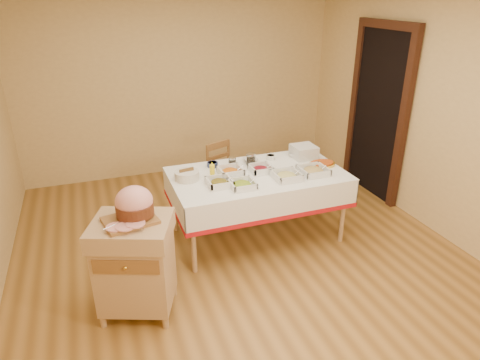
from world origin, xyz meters
name	(u,v)px	position (x,y,z in m)	size (l,w,h in m)	color
room_shell	(241,136)	(0.00, 0.00, 1.30)	(5.00, 5.00, 5.00)	olive
doorway	(378,111)	(2.20, 0.90, 1.11)	(0.09, 1.10, 2.20)	black
dining_table	(257,187)	(0.30, 0.30, 0.60)	(1.82, 1.02, 0.76)	tan
butcher_cart	(135,262)	(-1.10, -0.49, 0.49)	(0.76, 0.70, 0.87)	tan
dining_chair	(225,176)	(0.18, 1.04, 0.44)	(0.49, 0.48, 0.85)	brown
ham_on_board	(134,206)	(-1.06, -0.46, 0.99)	(0.42, 0.40, 0.28)	brown
serving_dish_a	(220,182)	(-0.17, 0.14, 0.79)	(0.24, 0.24, 0.10)	silver
serving_dish_b	(242,184)	(0.03, 0.03, 0.79)	(0.24, 0.24, 0.10)	silver
serving_dish_c	(287,176)	(0.52, 0.06, 0.79)	(0.26, 0.26, 0.11)	silver
serving_dish_d	(313,171)	(0.84, 0.09, 0.79)	(0.28, 0.28, 0.11)	silver
serving_dish_e	(231,171)	(0.02, 0.36, 0.80)	(0.25, 0.24, 0.12)	silver
serving_dish_f	(261,169)	(0.34, 0.32, 0.79)	(0.23, 0.22, 0.11)	silver
small_bowl_left	(185,171)	(-0.43, 0.54, 0.79)	(0.11, 0.11, 0.05)	silver
small_bowl_mid	(212,164)	(-0.09, 0.64, 0.79)	(0.12, 0.12, 0.05)	navy
small_bowl_right	(271,157)	(0.59, 0.62, 0.79)	(0.10, 0.10, 0.05)	silver
bowl_white_imported	(250,160)	(0.35, 0.63, 0.78)	(0.16, 0.16, 0.04)	silver
bowl_small_imported	(295,154)	(0.89, 0.61, 0.78)	(0.15, 0.15, 0.05)	silver
preserve_jar_left	(232,162)	(0.11, 0.56, 0.81)	(0.09, 0.09, 0.11)	silver
preserve_jar_right	(251,160)	(0.32, 0.54, 0.82)	(0.11, 0.11, 0.13)	silver
mustard_bottle	(212,170)	(-0.18, 0.37, 0.83)	(0.05, 0.05, 0.16)	yellow
bread_basket	(187,175)	(-0.44, 0.40, 0.81)	(0.25, 0.25, 0.11)	silver
plate_stack	(304,152)	(0.97, 0.55, 0.83)	(0.26, 0.26, 0.14)	silver
brass_platter	(322,164)	(1.04, 0.26, 0.78)	(0.31, 0.22, 0.04)	gold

